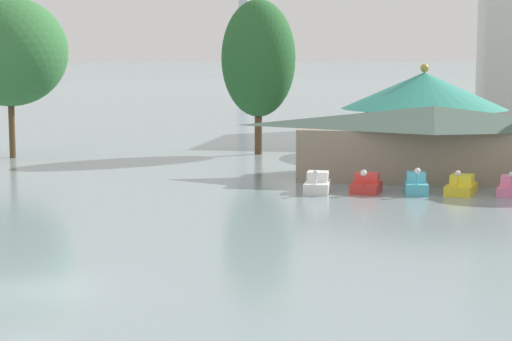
# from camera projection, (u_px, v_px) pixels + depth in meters

# --- Properties ---
(ground_plane) EXTENTS (2000.00, 2000.00, 0.00)m
(ground_plane) POSITION_uv_depth(u_px,v_px,m) (28.00, 290.00, 31.64)
(ground_plane) COLOR gray
(pedal_boat_white) EXTENTS (1.55, 2.65, 1.50)m
(pedal_boat_white) POSITION_uv_depth(u_px,v_px,m) (317.00, 184.00, 54.02)
(pedal_boat_white) COLOR white
(pedal_boat_white) RESTS_ON ground
(pedal_boat_red) EXTENTS (1.89, 2.51, 1.51)m
(pedal_boat_red) POSITION_uv_depth(u_px,v_px,m) (366.00, 185.00, 54.03)
(pedal_boat_red) COLOR red
(pedal_boat_red) RESTS_ON ground
(pedal_boat_cyan) EXTENTS (1.48, 2.53, 1.68)m
(pedal_boat_cyan) POSITION_uv_depth(u_px,v_px,m) (416.00, 185.00, 53.58)
(pedal_boat_cyan) COLOR #4CB7CC
(pedal_boat_cyan) RESTS_ON ground
(pedal_boat_yellow) EXTENTS (2.12, 3.20, 1.56)m
(pedal_boat_yellow) POSITION_uv_depth(u_px,v_px,m) (461.00, 186.00, 53.53)
(pedal_boat_yellow) COLOR yellow
(pedal_boat_yellow) RESTS_ON ground
(pedal_boat_pink) EXTENTS (1.99, 2.78, 1.53)m
(pedal_boat_pink) POSITION_uv_depth(u_px,v_px,m) (512.00, 188.00, 52.96)
(pedal_boat_pink) COLOR pink
(pedal_boat_pink) RESTS_ON ground
(boathouse) EXTENTS (18.99, 7.74, 4.90)m
(boathouse) POSITION_uv_depth(u_px,v_px,m) (433.00, 141.00, 59.62)
(boathouse) COLOR gray
(boathouse) RESTS_ON ground
(green_roof_pavilion) EXTENTS (13.66, 13.66, 7.56)m
(green_roof_pavilion) POSITION_uv_depth(u_px,v_px,m) (424.00, 107.00, 73.84)
(green_roof_pavilion) COLOR brown
(green_roof_pavilion) RESTS_ON ground
(shoreline_tree_tall_left) EXTENTS (9.29, 9.29, 12.93)m
(shoreline_tree_tall_left) POSITION_uv_depth(u_px,v_px,m) (9.00, 52.00, 71.16)
(shoreline_tree_tall_left) COLOR brown
(shoreline_tree_tall_left) RESTS_ON ground
(shoreline_tree_mid) EXTENTS (6.16, 6.16, 12.85)m
(shoreline_tree_mid) POSITION_uv_depth(u_px,v_px,m) (258.00, 58.00, 73.90)
(shoreline_tree_mid) COLOR brown
(shoreline_tree_mid) RESTS_ON ground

